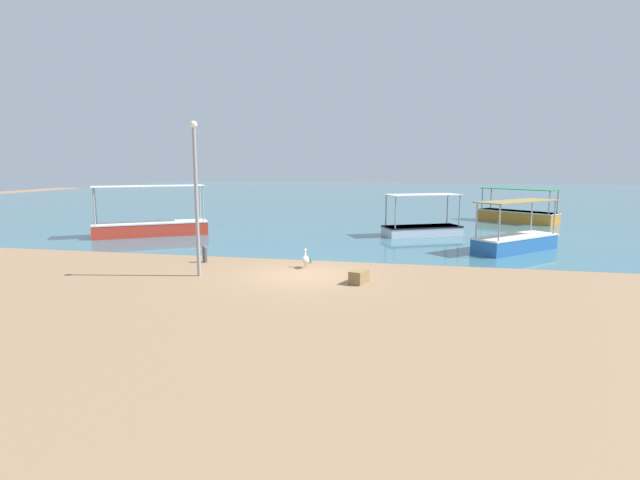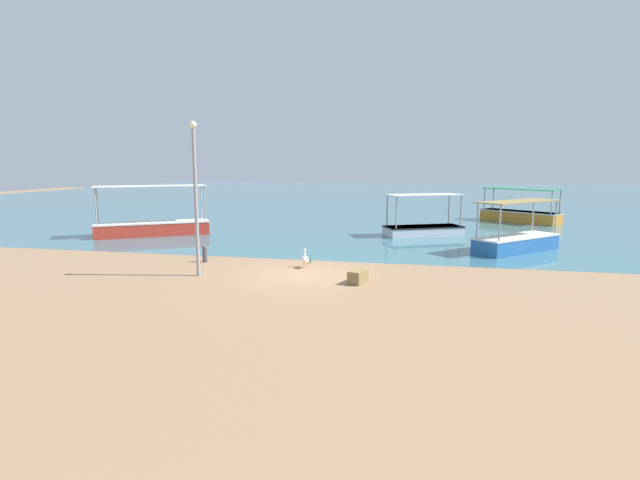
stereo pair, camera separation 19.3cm
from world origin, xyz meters
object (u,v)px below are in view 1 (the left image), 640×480
Objects in this scene: fishing_boat_far_right at (151,226)px; fishing_boat_outer at (515,240)px; fishing_boat_far_left at (517,214)px; pelican at (306,259)px; cargo_crate at (359,277)px; fishing_boat_center at (422,227)px; mooring_bollard at (205,253)px; glass_bottle at (311,261)px; lamp_post at (196,191)px.

fishing_boat_far_right is 20.83m from fishing_boat_outer.
pelican is (-11.72, -19.56, -0.19)m from fishing_boat_far_left.
cargo_crate is (-6.81, -8.39, -0.31)m from fishing_boat_outer.
fishing_boat_far_right reaches higher than cargo_crate.
pelican is at bearing -113.74° from fishing_boat_center.
cargo_crate is at bearing -18.84° from mooring_bollard.
mooring_bollard is 4.75m from glass_bottle.
fishing_boat_far_right is at bearing 128.75° from lamp_post.
fishing_boat_outer is (-2.34, -13.40, -0.01)m from fishing_boat_far_left.
glass_bottle is at bearing 128.57° from cargo_crate.
fishing_boat_far_left is 1.11× the size of fishing_boat_center.
cargo_crate is (2.57, -2.24, -0.13)m from pelican.
pelican is (-9.38, -6.15, -0.18)m from fishing_boat_outer.
fishing_boat_far_left is 1.18× the size of fishing_boat_outer.
fishing_boat_far_left is at bearing 49.67° from mooring_bollard.
mooring_bollard is 7.66m from cargo_crate.
pelican is at bearing -89.96° from glass_bottle.
mooring_bollard is at bearing 110.08° from lamp_post.
fishing_boat_far_left is 22.80m from pelican.
fishing_boat_center is at bearing 57.07° from lamp_post.
glass_bottle is at bearing -28.70° from fishing_boat_far_right.
mooring_bollard is at bearing -157.17° from fishing_boat_outer.
fishing_boat_outer is 5.69× the size of cargo_crate.
fishing_boat_center is (-4.64, 4.62, -0.06)m from fishing_boat_outer.
fishing_boat_far_right reaches higher than fishing_boat_far_left.
lamp_post is at bearing -122.93° from fishing_boat_center.
pelican reaches higher than cargo_crate.
pelican is 4.69m from mooring_bollard.
glass_bottle is (-2.57, 3.22, -0.13)m from cargo_crate.
fishing_boat_outer is 15.26m from mooring_bollard.
fishing_boat_far_right is at bearing 147.65° from pelican.
glass_bottle is (-4.74, -9.79, -0.38)m from fishing_boat_center.
fishing_boat_center reaches higher than fishing_boat_far_left.
fishing_boat_center is (16.16, 3.54, -0.11)m from fishing_boat_far_right.
lamp_post reaches higher than pelican.
glass_bottle is at bearing -151.14° from fishing_boat_outer.
glass_bottle is (11.42, -6.25, -0.49)m from fishing_boat_far_right.
fishing_boat_far_left is at bearing 57.74° from glass_bottle.
cargo_crate is at bearing -34.11° from fishing_boat_far_right.
lamp_post is at bearing -125.25° from fishing_boat_far_left.
fishing_boat_far_right is 23.92× the size of glass_bottle.
lamp_post is at bearing -69.92° from mooring_bollard.
fishing_boat_outer is 6.11× the size of mooring_bollard.
fishing_boat_far_left is at bearing 67.23° from cargo_crate.
pelican is 0.96× the size of cargo_crate.
mooring_bollard is at bearing -131.79° from fishing_boat_center.
fishing_boat_center reaches higher than pelican.
fishing_boat_far_right is at bearing 133.90° from mooring_bollard.
fishing_boat_outer reaches higher than cargo_crate.
pelican is 2.96× the size of glass_bottle.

